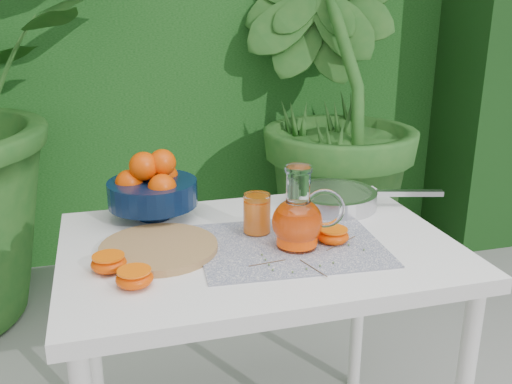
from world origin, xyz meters
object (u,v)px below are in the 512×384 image
object	(u,v)px
saute_pan	(334,198)
white_table	(258,270)
fruit_bowl	(152,187)
cutting_board	(159,248)
juice_pitcher	(298,220)

from	to	relation	value
saute_pan	white_table	bearing A→B (deg)	-145.93
white_table	fruit_bowl	bearing A→B (deg)	134.18
fruit_bowl	white_table	bearing A→B (deg)	-45.82
cutting_board	juice_pitcher	world-z (taller)	juice_pitcher
fruit_bowl	juice_pitcher	world-z (taller)	juice_pitcher
white_table	juice_pitcher	size ratio (longest dim) A/B	4.75
cutting_board	saute_pan	xyz separation A→B (m)	(0.55, 0.19, 0.02)
fruit_bowl	juice_pitcher	distance (m)	0.46
white_table	saute_pan	distance (m)	0.37
white_table	saute_pan	bearing A→B (deg)	34.07
juice_pitcher	saute_pan	bearing A→B (deg)	51.61
white_table	cutting_board	bearing A→B (deg)	178.53
juice_pitcher	saute_pan	world-z (taller)	juice_pitcher
white_table	cutting_board	size ratio (longest dim) A/B	3.40
fruit_bowl	saute_pan	size ratio (longest dim) A/B	0.67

